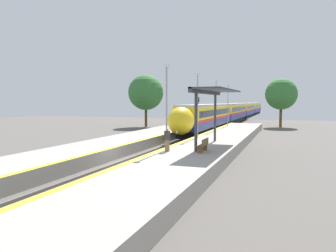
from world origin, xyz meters
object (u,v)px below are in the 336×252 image
(railway_signal, at_px, (198,111))
(lamppost_near, at_px, (167,101))
(lamppost_far, at_px, (216,101))
(platform_bench, at_px, (204,145))
(lamppost_mid, at_px, (197,101))
(person_waiting, at_px, (167,139))
(lamppost_farthest, at_px, (228,101))
(train, at_px, (239,111))

(railway_signal, distance_m, lamppost_near, 25.09)
(lamppost_near, bearing_deg, lamppost_far, 90.00)
(platform_bench, distance_m, lamppost_mid, 9.08)
(platform_bench, distance_m, person_waiting, 2.46)
(platform_bench, bearing_deg, lamppost_far, 99.03)
(platform_bench, distance_m, lamppost_near, 3.90)
(railway_signal, xyz_separation_m, lamppost_farthest, (4.26, 0.04, 1.33))
(platform_bench, relative_size, lamppost_far, 0.30)
(railway_signal, height_order, lamppost_far, lamppost_far)
(railway_signal, bearing_deg, platform_bench, -74.42)
(platform_bench, height_order, lamppost_farthest, lamppost_farthest)
(person_waiting, relative_size, lamppost_farthest, 0.27)
(railway_signal, distance_m, lamppost_far, 9.34)
(lamppost_mid, bearing_deg, platform_bench, -72.33)
(lamppost_near, distance_m, lamppost_farthest, 24.73)
(platform_bench, distance_m, lamppost_far, 16.90)
(train, bearing_deg, railway_signal, -94.13)
(person_waiting, xyz_separation_m, lamppost_far, (-0.26, 17.08, 2.55))
(person_waiting, distance_m, lamppost_farthest, 25.46)
(person_waiting, height_order, railway_signal, railway_signal)
(lamppost_farthest, bearing_deg, person_waiting, -89.40)
(lamppost_farthest, bearing_deg, platform_bench, -83.96)
(platform_bench, relative_size, lamppost_mid, 0.30)
(platform_bench, bearing_deg, railway_signal, 105.58)
(train, relative_size, lamppost_farthest, 14.94)
(lamppost_near, xyz_separation_m, lamppost_mid, (0.00, 8.24, 0.00))
(lamppost_far, xyz_separation_m, lamppost_farthest, (0.00, 8.24, 0.00))
(lamppost_mid, distance_m, lamppost_far, 8.24)
(lamppost_farthest, bearing_deg, lamppost_mid, -90.00)
(person_waiting, relative_size, lamppost_mid, 0.27)
(lamppost_near, bearing_deg, railway_signal, 99.80)
(train, xyz_separation_m, lamppost_far, (2.22, -36.47, 2.04))
(train, distance_m, lamppost_near, 53.04)
(railway_signal, distance_m, lamppost_mid, 17.04)
(lamppost_far, bearing_deg, lamppost_farthest, 90.00)
(platform_bench, height_order, railway_signal, railway_signal)
(person_waiting, xyz_separation_m, lamppost_mid, (-0.26, 8.84, 2.55))
(railway_signal, xyz_separation_m, lamppost_far, (4.26, -8.21, 1.33))
(platform_bench, bearing_deg, lamppost_near, -179.09)
(person_waiting, bearing_deg, lamppost_mid, 91.72)
(railway_signal, xyz_separation_m, lamppost_near, (4.26, -24.69, 1.33))
(lamppost_mid, bearing_deg, railway_signal, 104.53)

